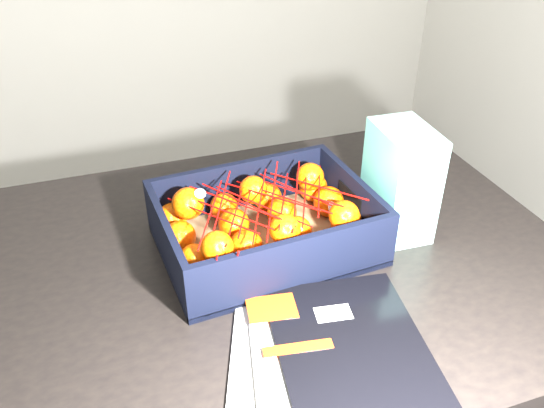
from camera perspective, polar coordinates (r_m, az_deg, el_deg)
name	(u,v)px	position (r m, az deg, el deg)	size (l,w,h in m)	color
table	(236,305)	(1.04, -3.66, -10.22)	(1.25, 0.88, 0.75)	black
magazine_stack	(328,357)	(0.82, 5.73, -15.32)	(0.36, 0.34, 0.02)	#B6B6B2
produce_crate	(265,232)	(0.99, -0.68, -2.84)	(0.36, 0.27, 0.11)	olive
clementine_heap	(267,223)	(0.98, -0.54, -1.96)	(0.35, 0.25, 0.10)	#FF5305
mesh_net	(264,204)	(0.95, -0.87, 0.04)	(0.30, 0.24, 0.09)	#BF0907
retail_carton	(400,181)	(1.03, 12.95, 2.30)	(0.09, 0.14, 0.20)	silver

